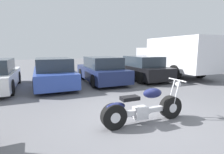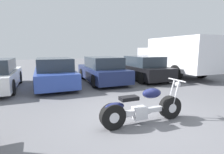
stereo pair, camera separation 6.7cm
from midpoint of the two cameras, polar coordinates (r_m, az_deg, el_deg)
The scene contains 6 objects.
ground_plane at distance 4.88m, azimuth 8.99°, elevation -13.19°, with size 60.00×60.00×0.00m, color slate.
motorcycle at distance 4.47m, azimuth 10.30°, elevation -9.93°, with size 2.27×0.62×1.05m.
parked_car_blue at distance 9.14m, azimuth -18.07°, elevation 1.29°, with size 1.87×4.39×1.41m.
parked_car_navy at distance 9.79m, azimuth -3.00°, elevation 2.22°, with size 1.87×4.39×1.41m.
parked_car_black at distance 10.87m, azimuth 9.93°, elevation 2.79°, with size 1.87×4.39×1.41m.
delivery_truck at distance 12.56m, azimuth 20.12°, elevation 6.71°, with size 2.26×6.06×2.56m.
Camera 2 is at (-2.33, -3.86, 1.85)m, focal length 28.00 mm.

